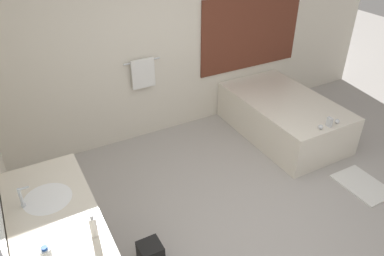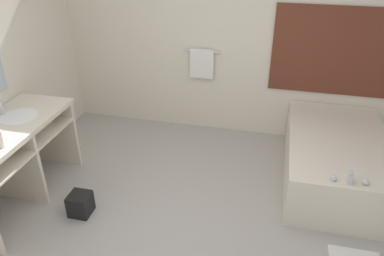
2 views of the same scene
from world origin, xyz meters
TOP-DOWN VIEW (x-y plane):
  - ground_plane at (0.00, 0.00)m, footprint 16.00×16.00m
  - wall_back_with_blinds at (0.05, 2.23)m, footprint 7.40×0.13m
  - vanity_counter at (-1.85, 0.18)m, footprint 0.67×1.50m
  - sink_faucet at (-2.04, 0.38)m, footprint 0.09×0.04m
  - bathtub at (1.45, 1.28)m, footprint 1.08×1.81m
  - soap_dispenser at (-1.63, -0.18)m, footprint 0.05×0.05m
  - waste_bin at (-1.13, 0.08)m, footprint 0.21×0.21m

SIDE VIEW (x-z plane):
  - ground_plane at x=0.00m, z-range 0.00..0.00m
  - waste_bin at x=-1.13m, z-range 0.00..0.24m
  - bathtub at x=1.45m, z-range -0.03..0.65m
  - vanity_counter at x=-1.85m, z-range 0.21..1.11m
  - sink_faucet at x=-2.04m, z-range 0.90..1.08m
  - soap_dispenser at x=-1.63m, z-range 0.89..1.09m
  - wall_back_with_blinds at x=0.05m, z-range 0.00..2.70m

